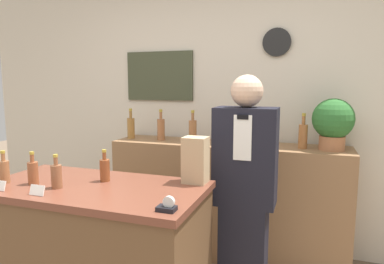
# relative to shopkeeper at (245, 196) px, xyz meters

# --- Properties ---
(back_wall) EXTENTS (5.20, 0.09, 2.70)m
(back_wall) POSITION_rel_shopkeeper_xyz_m (-0.49, 0.97, 0.56)
(back_wall) COLOR beige
(back_wall) RESTS_ON ground_plane
(back_shelf) EXTENTS (2.05, 0.44, 1.02)m
(back_shelf) POSITION_rel_shopkeeper_xyz_m (-0.28, 0.69, -0.29)
(back_shelf) COLOR #8E6642
(back_shelf) RESTS_ON ground_plane
(display_counter) EXTENTS (1.30, 0.66, 0.95)m
(display_counter) POSITION_rel_shopkeeper_xyz_m (-0.79, -0.56, -0.32)
(display_counter) COLOR brown
(display_counter) RESTS_ON ground_plane
(shopkeeper) EXTENTS (0.40, 0.25, 1.60)m
(shopkeeper) POSITION_rel_shopkeeper_xyz_m (0.00, 0.00, 0.00)
(shopkeeper) COLOR black
(shopkeeper) RESTS_ON ground_plane
(potted_plant) EXTENTS (0.32, 0.32, 0.41)m
(potted_plant) POSITION_rel_shopkeeper_xyz_m (0.56, 0.69, 0.45)
(potted_plant) COLOR #B27047
(potted_plant) RESTS_ON back_shelf
(paper_bag) EXTENTS (0.14, 0.12, 0.28)m
(paper_bag) POSITION_rel_shopkeeper_xyz_m (-0.25, -0.31, 0.29)
(paper_bag) COLOR tan
(paper_bag) RESTS_ON display_counter
(tape_dispenser) EXTENTS (0.09, 0.06, 0.07)m
(tape_dispenser) POSITION_rel_shopkeeper_xyz_m (-0.22, -0.79, 0.18)
(tape_dispenser) COLOR black
(tape_dispenser) RESTS_ON display_counter
(price_card_right) EXTENTS (0.09, 0.02, 0.06)m
(price_card_right) POSITION_rel_shopkeeper_xyz_m (-0.96, -0.81, 0.18)
(price_card_right) COLOR white
(price_card_right) RESTS_ON display_counter
(counter_bottle_0) EXTENTS (0.06, 0.06, 0.20)m
(counter_bottle_0) POSITION_rel_shopkeeper_xyz_m (-1.32, -0.69, 0.23)
(counter_bottle_0) COLOR #9A613B
(counter_bottle_0) RESTS_ON display_counter
(counter_bottle_1) EXTENTS (0.06, 0.06, 0.20)m
(counter_bottle_1) POSITION_rel_shopkeeper_xyz_m (-1.14, -0.65, 0.23)
(counter_bottle_1) COLOR brown
(counter_bottle_1) RESTS_ON display_counter
(counter_bottle_2) EXTENTS (0.06, 0.06, 0.20)m
(counter_bottle_2) POSITION_rel_shopkeeper_xyz_m (-0.95, -0.67, 0.23)
(counter_bottle_2) COLOR brown
(counter_bottle_2) RESTS_ON display_counter
(counter_bottle_3) EXTENTS (0.06, 0.06, 0.20)m
(counter_bottle_3) POSITION_rel_shopkeeper_xyz_m (-0.78, -0.46, 0.23)
(counter_bottle_3) COLOR brown
(counter_bottle_3) RESTS_ON display_counter
(shelf_bottle_0) EXTENTS (0.07, 0.07, 0.29)m
(shelf_bottle_0) POSITION_rel_shopkeeper_xyz_m (-1.23, 0.69, 0.33)
(shelf_bottle_0) COLOR #9E6D33
(shelf_bottle_0) RESTS_ON back_shelf
(shelf_bottle_1) EXTENTS (0.07, 0.07, 0.29)m
(shelf_bottle_1) POSITION_rel_shopkeeper_xyz_m (-0.92, 0.69, 0.33)
(shelf_bottle_1) COLOR #A2643C
(shelf_bottle_1) RESTS_ON back_shelf
(shelf_bottle_2) EXTENTS (0.07, 0.07, 0.29)m
(shelf_bottle_2) POSITION_rel_shopkeeper_xyz_m (-0.60, 0.68, 0.33)
(shelf_bottle_2) COLOR #A3693D
(shelf_bottle_2) RESTS_ON back_shelf
(shelf_bottle_3) EXTENTS (0.07, 0.07, 0.29)m
(shelf_bottle_3) POSITION_rel_shopkeeper_xyz_m (-0.29, 0.71, 0.33)
(shelf_bottle_3) COLOR olive
(shelf_bottle_3) RESTS_ON back_shelf
(shelf_bottle_4) EXTENTS (0.07, 0.07, 0.29)m
(shelf_bottle_4) POSITION_rel_shopkeeper_xyz_m (0.03, 0.71, 0.33)
(shelf_bottle_4) COLOR olive
(shelf_bottle_4) RESTS_ON back_shelf
(shelf_bottle_5) EXTENTS (0.07, 0.07, 0.29)m
(shelf_bottle_5) POSITION_rel_shopkeeper_xyz_m (0.34, 0.68, 0.33)
(shelf_bottle_5) COLOR #A56536
(shelf_bottle_5) RESTS_ON back_shelf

